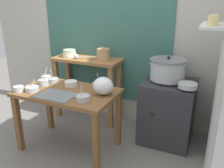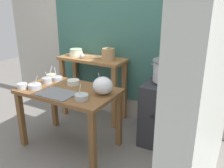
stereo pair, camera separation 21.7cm
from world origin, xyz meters
The scene contains 20 objects.
ground_plane centered at (0.00, 0.00, 0.00)m, with size 9.00×9.00×0.00m, color gray.
wall_back centered at (0.08, 1.10, 1.30)m, with size 4.40×0.12×2.60m.
prep_table centered at (-0.14, 0.05, 0.61)m, with size 1.10×0.66×0.72m.
back_shelf_table centered at (-0.33, 0.83, 0.68)m, with size 0.96×0.40×0.90m.
stove_block centered at (0.86, 0.70, 0.38)m, with size 0.60×0.61×0.78m.
steamer_pot centered at (0.82, 0.72, 0.90)m, with size 0.47×0.43×0.28m.
clay_pot centered at (-0.07, 0.83, 0.98)m, with size 0.18×0.18×0.18m.
bowl_stack_enamel centered at (-0.60, 0.82, 0.95)m, with size 0.20×0.20×0.10m.
ladle centered at (-0.43, 0.74, 0.94)m, with size 0.28×0.11×0.07m.
serving_tray centered at (-0.16, -0.12, 0.72)m, with size 0.40×0.28×0.01m, color slate.
plastic_bag centered at (0.27, 0.12, 0.82)m, with size 0.22×0.20×0.19m, color white.
wide_pan centered at (1.08, 0.52, 0.81)m, with size 0.21×0.21×0.05m, color #B7BABF.
prep_bowl_0 centered at (-0.48, -0.12, 0.75)m, with size 0.15×0.15×0.14m.
prep_bowl_1 centered at (0.16, -0.11, 0.75)m, with size 0.14×0.14×0.16m.
prep_bowl_2 centered at (-0.46, 0.23, 0.75)m, with size 0.13×0.13×0.17m.
prep_bowl_3 centered at (-0.19, 0.20, 0.75)m, with size 0.14×0.14×0.06m.
prep_bowl_4 centered at (0.10, 0.30, 0.75)m, with size 0.11×0.11×0.17m.
prep_bowl_5 centered at (-0.60, 0.27, 0.75)m, with size 0.12×0.12×0.16m.
prep_bowl_6 centered at (-0.61, -0.18, 0.75)m, with size 0.11×0.11×0.06m.
prep_bowl_7 centered at (-0.50, 0.10, 0.76)m, with size 0.12×0.12×0.15m.
Camera 1 is at (1.32, -2.02, 1.68)m, focal length 38.71 mm.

